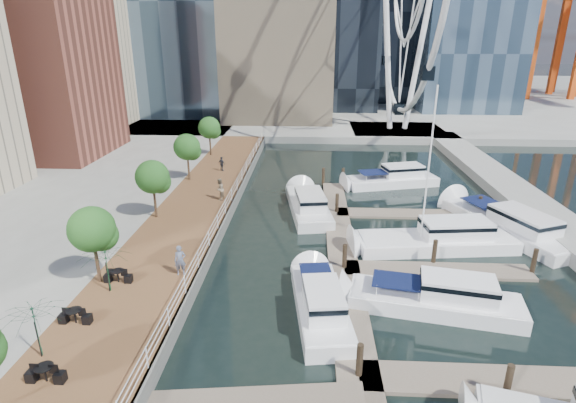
# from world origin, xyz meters

# --- Properties ---
(ground) EXTENTS (520.00, 520.00, 0.00)m
(ground) POSITION_xyz_m (0.00, 0.00, 0.00)
(ground) COLOR black
(ground) RESTS_ON ground
(boardwalk) EXTENTS (6.00, 60.00, 1.00)m
(boardwalk) POSITION_xyz_m (-9.00, 15.00, 0.50)
(boardwalk) COLOR brown
(boardwalk) RESTS_ON ground
(seawall) EXTENTS (0.25, 60.00, 1.00)m
(seawall) POSITION_xyz_m (-6.00, 15.00, 0.50)
(seawall) COLOR #595954
(seawall) RESTS_ON ground
(land_far) EXTENTS (200.00, 114.00, 1.00)m
(land_far) POSITION_xyz_m (0.00, 102.00, 0.50)
(land_far) COLOR gray
(land_far) RESTS_ON ground
(breakwater) EXTENTS (4.00, 60.00, 1.00)m
(breakwater) POSITION_xyz_m (20.00, 20.00, 0.50)
(breakwater) COLOR gray
(breakwater) RESTS_ON ground
(pier) EXTENTS (14.00, 12.00, 1.00)m
(pier) POSITION_xyz_m (14.00, 52.00, 0.50)
(pier) COLOR gray
(pier) RESTS_ON ground
(railing) EXTENTS (0.10, 60.00, 1.05)m
(railing) POSITION_xyz_m (-6.10, 15.00, 1.52)
(railing) COLOR white
(railing) RESTS_ON boardwalk
(floating_docks) EXTENTS (16.00, 34.00, 2.60)m
(floating_docks) POSITION_xyz_m (7.97, 9.98, 0.49)
(floating_docks) COLOR #6D6051
(floating_docks) RESTS_ON ground
(street_trees) EXTENTS (2.60, 42.60, 4.60)m
(street_trees) POSITION_xyz_m (-11.40, 14.00, 4.29)
(street_trees) COLOR #3F2B1C
(street_trees) RESTS_ON ground
(cafe_tables) EXTENTS (2.50, 13.70, 0.74)m
(cafe_tables) POSITION_xyz_m (-10.40, -2.00, 1.37)
(cafe_tables) COLOR black
(cafe_tables) RESTS_ON ground
(yacht_foreground) EXTENTS (10.57, 4.68, 2.15)m
(yacht_foreground) POSITION_xyz_m (7.70, 3.63, 0.00)
(yacht_foreground) COLOR white
(yacht_foreground) RESTS_ON ground
(pedestrian_near) EXTENTS (0.76, 0.60, 1.84)m
(pedestrian_near) POSITION_xyz_m (-6.92, 5.08, 1.92)
(pedestrian_near) COLOR slate
(pedestrian_near) RESTS_ON boardwalk
(pedestrian_mid) EXTENTS (0.93, 1.08, 1.90)m
(pedestrian_mid) POSITION_xyz_m (-7.16, 18.26, 1.95)
(pedestrian_mid) COLOR gray
(pedestrian_mid) RESTS_ON boardwalk
(pedestrian_far) EXTENTS (0.95, 0.79, 1.51)m
(pedestrian_far) POSITION_xyz_m (-8.71, 27.24, 1.76)
(pedestrian_far) COLOR #333540
(pedestrian_far) RESTS_ON boardwalk
(moored_yachts) EXTENTS (21.79, 36.56, 11.50)m
(moored_yachts) POSITION_xyz_m (9.24, 12.03, 0.00)
(moored_yachts) COLOR white
(moored_yachts) RESTS_ON ground
(cafe_seating) EXTENTS (4.25, 16.00, 2.60)m
(cafe_seating) POSITION_xyz_m (-10.57, -2.04, 2.25)
(cafe_seating) COLOR #0E341D
(cafe_seating) RESTS_ON ground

